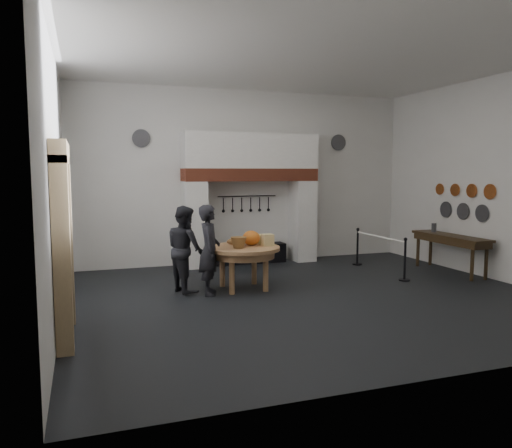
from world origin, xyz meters
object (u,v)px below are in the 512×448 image
object	(u,v)px
iron_range	(250,253)
barrier_post_far	(358,247)
visitor_near	(209,250)
visitor_far	(185,249)
work_table	(243,248)
side_table	(451,236)
barrier_post_near	(405,260)

from	to	relation	value
iron_range	barrier_post_far	size ratio (longest dim) A/B	2.11
visitor_near	barrier_post_far	distance (m)	4.71
visitor_near	visitor_far	bearing A→B (deg)	58.33
work_table	visitor_far	bearing A→B (deg)	170.69
work_table	side_table	world-z (taller)	side_table
iron_range	work_table	world-z (taller)	work_table
side_table	work_table	bearing A→B (deg)	179.81
work_table	barrier_post_far	xyz separation A→B (m)	(3.58, 1.57, -0.39)
visitor_near	barrier_post_near	bearing A→B (deg)	-79.61
iron_range	visitor_far	xyz separation A→B (m)	(-2.21, -2.54, 0.61)
side_table	barrier_post_far	bearing A→B (deg)	134.58
barrier_post_near	visitor_far	bearing A→B (deg)	172.52
visitor_near	work_table	bearing A→B (deg)	-61.31
visitor_far	barrier_post_near	bearing A→B (deg)	-113.21
barrier_post_near	barrier_post_far	world-z (taller)	same
visitor_far	barrier_post_near	xyz separation A→B (m)	(4.75, -0.62, -0.41)
work_table	side_table	distance (m)	5.14
work_table	barrier_post_near	distance (m)	3.63
barrier_post_far	side_table	bearing A→B (deg)	-45.42
iron_range	work_table	xyz separation A→B (m)	(-1.04, -2.73, 0.59)
visitor_near	side_table	distance (m)	5.91
work_table	barrier_post_near	world-z (taller)	barrier_post_near
work_table	visitor_near	world-z (taller)	visitor_near
work_table	visitor_far	distance (m)	1.18
visitor_near	visitor_far	size ratio (longest dim) A/B	1.02
visitor_near	barrier_post_near	world-z (taller)	visitor_near
visitor_near	barrier_post_near	xyz separation A→B (m)	(4.35, -0.22, -0.43)
visitor_far	iron_range	bearing A→B (deg)	-56.69
iron_range	side_table	bearing A→B (deg)	-33.84
visitor_near	visitor_far	xyz separation A→B (m)	(-0.40, 0.40, -0.02)
visitor_near	barrier_post_far	bearing A→B (deg)	-54.43
iron_range	visitor_near	size ratio (longest dim) A/B	1.08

